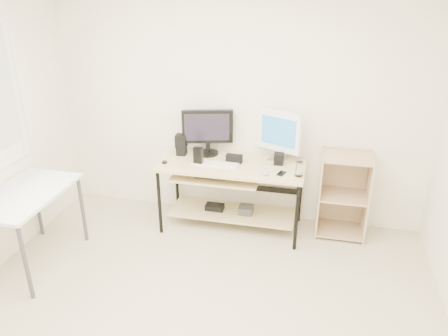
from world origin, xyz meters
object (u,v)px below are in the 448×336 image
desk (229,182)px  shelf_unit (343,194)px  audio_controller (198,156)px  black_monitor (207,129)px  white_imac (279,133)px  side_table (26,201)px

desk → shelf_unit: size_ratio=1.67×
shelf_unit → audio_controller: 1.56m
desk → black_monitor: 0.60m
shelf_unit → white_imac: white_imac is taller
desk → white_imac: size_ratio=2.81×
desk → audio_controller: audio_controller is taller
shelf_unit → audio_controller: bearing=-170.3°
black_monitor → audio_controller: size_ratio=2.94×
side_table → audio_controller: bearing=35.7°
side_table → white_imac: size_ratio=1.87×
desk → side_table: same height
desk → side_table: size_ratio=1.50×
shelf_unit → audio_controller: audio_controller is taller
black_monitor → white_imac: 0.76m
white_imac → audio_controller: white_imac is taller
black_monitor → side_table: bearing=-152.2°
black_monitor → audio_controller: 0.35m
white_imac → black_monitor: bearing=-155.9°
side_table → black_monitor: bearing=42.5°
white_imac → side_table: bearing=-125.0°
desk → black_monitor: black_monitor is taller
black_monitor → audio_controller: bearing=-109.7°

